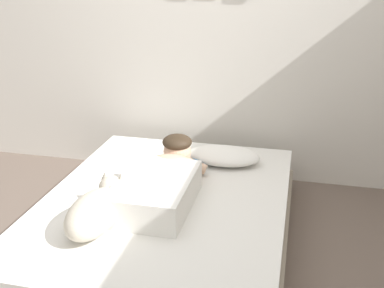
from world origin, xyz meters
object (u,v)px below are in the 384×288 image
at_px(person_lying, 162,180).
at_px(cell_phone, 108,211).
at_px(pillow, 224,156).
at_px(dog, 97,210).
at_px(coffee_cup, 192,166).
at_px(bed, 166,222).

relative_size(person_lying, cell_phone, 6.57).
height_order(pillow, person_lying, person_lying).
xyz_separation_m(person_lying, dog, (-0.24, -0.43, -0.00)).
bearing_deg(person_lying, cell_phone, -132.27).
relative_size(pillow, coffee_cup, 4.16).
distance_m(person_lying, cell_phone, 0.38).
bearing_deg(bed, pillow, 67.10).
height_order(coffee_cup, cell_phone, coffee_cup).
distance_m(bed, cell_phone, 0.41).
bearing_deg(pillow, person_lying, -115.57).
height_order(dog, coffee_cup, dog).
bearing_deg(pillow, bed, -112.90).
bearing_deg(pillow, dog, -117.18).
height_order(pillow, dog, dog).
relative_size(dog, cell_phone, 4.11).
height_order(person_lying, cell_phone, person_lying).
bearing_deg(cell_phone, person_lying, 47.73).
xyz_separation_m(pillow, cell_phone, (-0.53, -0.86, -0.05)).
relative_size(bed, cell_phone, 14.12).
xyz_separation_m(pillow, coffee_cup, (-0.19, -0.19, -0.02)).
xyz_separation_m(dog, coffee_cup, (0.33, 0.83, -0.07)).
xyz_separation_m(bed, dog, (-0.26, -0.41, 0.28)).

